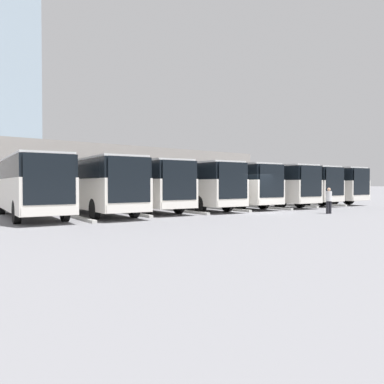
# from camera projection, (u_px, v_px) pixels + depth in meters

# --- Properties ---
(ground_plane) EXTENTS (600.00, 600.00, 0.00)m
(ground_plane) POSITION_uv_depth(u_px,v_px,m) (260.00, 213.00, 24.22)
(ground_plane) COLOR gray
(bus_0) EXTENTS (3.56, 10.76, 3.30)m
(bus_0) POSITION_uv_depth(u_px,v_px,m) (311.00, 184.00, 35.77)
(bus_0) COLOR silver
(bus_0) RESTS_ON ground_plane
(curb_divider_0) EXTENTS (0.91, 6.44, 0.15)m
(curb_divider_0) POSITION_uv_depth(u_px,v_px,m) (315.00, 204.00, 33.46)
(curb_divider_0) COLOR #B2B2AD
(curb_divider_0) RESTS_ON ground_plane
(bus_1) EXTENTS (3.56, 10.76, 3.30)m
(bus_1) POSITION_uv_depth(u_px,v_px,m) (285.00, 184.00, 33.74)
(bus_1) COLOR silver
(bus_1) RESTS_ON ground_plane
(curb_divider_1) EXTENTS (0.91, 6.44, 0.15)m
(curb_divider_1) POSITION_uv_depth(u_px,v_px,m) (287.00, 205.00, 31.43)
(curb_divider_1) COLOR #B2B2AD
(curb_divider_1) RESTS_ON ground_plane
(bus_2) EXTENTS (3.56, 10.76, 3.30)m
(bus_2) POSITION_uv_depth(u_px,v_px,m) (261.00, 184.00, 31.24)
(bus_2) COLOR silver
(bus_2) RESTS_ON ground_plane
(curb_divider_2) EXTENTS (0.91, 6.44, 0.15)m
(curb_divider_2) POSITION_uv_depth(u_px,v_px,m) (261.00, 207.00, 28.94)
(curb_divider_2) COLOR #B2B2AD
(curb_divider_2) RESTS_ON ground_plane
(bus_3) EXTENTS (3.56, 10.76, 3.30)m
(bus_3) POSITION_uv_depth(u_px,v_px,m) (225.00, 184.00, 29.46)
(bus_3) COLOR silver
(bus_3) RESTS_ON ground_plane
(curb_divider_3) EXTENTS (0.91, 6.44, 0.15)m
(curb_divider_3) POSITION_uv_depth(u_px,v_px,m) (221.00, 208.00, 27.15)
(curb_divider_3) COLOR #B2B2AD
(curb_divider_3) RESTS_ON ground_plane
(bus_4) EXTENTS (3.56, 10.76, 3.30)m
(bus_4) POSITION_uv_depth(u_px,v_px,m) (188.00, 184.00, 27.20)
(bus_4) COLOR silver
(bus_4) RESTS_ON ground_plane
(curb_divider_4) EXTENTS (0.91, 6.44, 0.15)m
(curb_divider_4) POSITION_uv_depth(u_px,v_px,m) (181.00, 211.00, 24.89)
(curb_divider_4) COLOR #B2B2AD
(curb_divider_4) RESTS_ON ground_plane
(bus_5) EXTENTS (3.56, 10.76, 3.30)m
(bus_5) POSITION_uv_depth(u_px,v_px,m) (141.00, 184.00, 25.40)
(bus_5) COLOR silver
(bus_5) RESTS_ON ground_plane
(curb_divider_5) EXTENTS (0.91, 6.44, 0.15)m
(curb_divider_5) POSITION_uv_depth(u_px,v_px,m) (128.00, 213.00, 23.09)
(curb_divider_5) COLOR #B2B2AD
(curb_divider_5) RESTS_ON ground_plane
(bus_6) EXTENTS (3.56, 10.76, 3.30)m
(bus_6) POSITION_uv_depth(u_px,v_px,m) (96.00, 184.00, 22.50)
(bus_6) COLOR silver
(bus_6) RESTS_ON ground_plane
(curb_divider_6) EXTENTS (0.91, 6.44, 0.15)m
(curb_divider_6) POSITION_uv_depth(u_px,v_px,m) (76.00, 217.00, 20.19)
(curb_divider_6) COLOR #B2B2AD
(curb_divider_6) RESTS_ON ground_plane
(bus_7) EXTENTS (3.56, 10.76, 3.30)m
(bus_7) POSITION_uv_depth(u_px,v_px,m) (30.00, 184.00, 20.62)
(bus_7) COLOR silver
(bus_7) RESTS_ON ground_plane
(pedestrian) EXTENTS (0.44, 0.44, 1.62)m
(pedestrian) POSITION_uv_depth(u_px,v_px,m) (329.00, 200.00, 23.27)
(pedestrian) COLOR black
(pedestrian) RESTS_ON ground_plane
(station_building) EXTENTS (36.49, 13.32, 5.84)m
(station_building) POSITION_uv_depth(u_px,v_px,m) (105.00, 174.00, 42.31)
(station_building) COLOR gray
(station_building) RESTS_ON ground_plane
(office_tower) EXTENTS (16.89, 16.89, 79.38)m
(office_tower) POSITION_uv_depth(u_px,v_px,m) (14.00, 90.00, 148.32)
(office_tower) COLOR #93A8B7
(office_tower) RESTS_ON ground_plane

